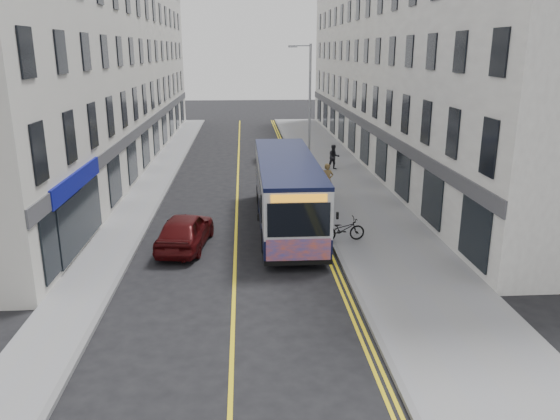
{
  "coord_description": "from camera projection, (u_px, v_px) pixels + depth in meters",
  "views": [
    {
      "loc": [
        0.42,
        -17.67,
        7.69
      ],
      "look_at": [
        1.79,
        2.93,
        1.6
      ],
      "focal_mm": 35.0,
      "sensor_mm": 36.0,
      "label": 1
    }
  ],
  "objects": [
    {
      "name": "ground",
      "position": [
        234.0,
        278.0,
        19.06
      ],
      "size": [
        140.0,
        140.0,
        0.0
      ],
      "primitive_type": "plane",
      "color": "black",
      "rests_on": "ground"
    },
    {
      "name": "pavement_east",
      "position": [
        348.0,
        189.0,
        30.93
      ],
      "size": [
        4.5,
        64.0,
        0.12
      ],
      "primitive_type": "cube",
      "color": "gray",
      "rests_on": "ground"
    },
    {
      "name": "pavement_west",
      "position": [
        147.0,
        193.0,
        30.21
      ],
      "size": [
        2.0,
        64.0,
        0.12
      ],
      "primitive_type": "cube",
      "color": "gray",
      "rests_on": "ground"
    },
    {
      "name": "kerb_east",
      "position": [
        308.0,
        190.0,
        30.78
      ],
      "size": [
        0.18,
        64.0,
        0.13
      ],
      "primitive_type": "cube",
      "color": "slate",
      "rests_on": "ground"
    },
    {
      "name": "kerb_west",
      "position": [
        165.0,
        192.0,
        30.27
      ],
      "size": [
        0.18,
        64.0,
        0.13
      ],
      "primitive_type": "cube",
      "color": "slate",
      "rests_on": "ground"
    },
    {
      "name": "road_centre_line",
      "position": [
        237.0,
        192.0,
        30.54
      ],
      "size": [
        0.12,
        64.0,
        0.01
      ],
      "primitive_type": "cube",
      "color": "yellow",
      "rests_on": "ground"
    },
    {
      "name": "road_dbl_yellow_inner",
      "position": [
        300.0,
        191.0,
        30.77
      ],
      "size": [
        0.1,
        64.0,
        0.01
      ],
      "primitive_type": "cube",
      "color": "yellow",
      "rests_on": "ground"
    },
    {
      "name": "road_dbl_yellow_outer",
      "position": [
        304.0,
        191.0,
        30.78
      ],
      "size": [
        0.1,
        64.0,
        0.01
      ],
      "primitive_type": "cube",
      "color": "yellow",
      "rests_on": "ground"
    },
    {
      "name": "terrace_east",
      "position": [
        401.0,
        67.0,
        38.05
      ],
      "size": [
        6.0,
        46.0,
        13.0
      ],
      "primitive_type": "cube",
      "color": "white",
      "rests_on": "ground"
    },
    {
      "name": "terrace_west",
      "position": [
        103.0,
        68.0,
        36.74
      ],
      "size": [
        6.0,
        46.0,
        13.0
      ],
      "primitive_type": "cube",
      "color": "beige",
      "rests_on": "ground"
    },
    {
      "name": "streetlamp",
      "position": [
        308.0,
        109.0,
        31.48
      ],
      "size": [
        1.32,
        0.18,
        8.0
      ],
      "color": "#9C9EA4",
      "rests_on": "ground"
    },
    {
      "name": "city_bus",
      "position": [
        287.0,
        190.0,
        24.18
      ],
      "size": [
        2.52,
        10.8,
        3.14
      ],
      "color": "black",
      "rests_on": "ground"
    },
    {
      "name": "bicycle",
      "position": [
        343.0,
        229.0,
        22.35
      ],
      "size": [
        1.92,
        0.88,
        0.97
      ],
      "primitive_type": "imported",
      "rotation": [
        0.0,
        0.0,
        1.7
      ],
      "color": "black",
      "rests_on": "pavement_east"
    },
    {
      "name": "pedestrian_near",
      "position": [
        327.0,
        180.0,
        29.04
      ],
      "size": [
        0.69,
        0.49,
        1.77
      ],
      "primitive_type": "imported",
      "rotation": [
        0.0,
        0.0,
        -0.11
      ],
      "color": "olive",
      "rests_on": "pavement_east"
    },
    {
      "name": "pedestrian_far",
      "position": [
        334.0,
        157.0,
        35.62
      ],
      "size": [
        0.86,
        0.72,
        1.62
      ],
      "primitive_type": "imported",
      "rotation": [
        0.0,
        0.0,
        0.14
      ],
      "color": "black",
      "rests_on": "pavement_east"
    },
    {
      "name": "car_white",
      "position": [
        272.0,
        153.0,
        38.26
      ],
      "size": [
        1.67,
        4.42,
        1.44
      ],
      "primitive_type": "imported",
      "rotation": [
        0.0,
        0.0,
        0.03
      ],
      "color": "white",
      "rests_on": "ground"
    },
    {
      "name": "car_maroon",
      "position": [
        185.0,
        230.0,
        21.83
      ],
      "size": [
        2.28,
        4.46,
        1.45
      ],
      "primitive_type": "imported",
      "rotation": [
        0.0,
        0.0,
        3.0
      ],
      "color": "#470B0D",
      "rests_on": "ground"
    }
  ]
}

